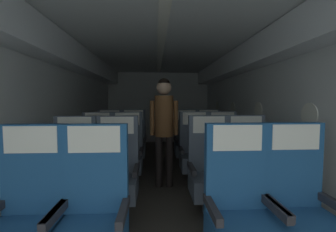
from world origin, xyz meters
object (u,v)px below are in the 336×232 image
at_px(seat_c_right_aisle, 224,153).
at_px(seat_a_right_window, 240,213).
at_px(seat_a_left_window, 27,219).
at_px(seat_d_right_window, 187,142).
at_px(seat_a_left_aisle, 93,218).
at_px(seat_c_right_window, 195,153).
at_px(seat_c_left_window, 97,155).
at_px(seat_b_left_window, 73,175).
at_px(flight_attendant, 164,120).
at_px(seat_b_left_aisle, 117,174).
at_px(seat_d_left_aisle, 133,143).
at_px(seat_d_left_window, 109,143).
at_px(seat_d_right_aisle, 209,142).
at_px(seat_c_left_aisle, 127,154).
at_px(seat_b_right_aisle, 248,172).
at_px(seat_b_right_window, 210,172).
at_px(seat_a_right_aisle, 300,211).

bearing_deg(seat_c_right_aisle, seat_a_right_window, -103.89).
height_order(seat_a_left_window, seat_d_right_window, same).
xyz_separation_m(seat_a_left_aisle, seat_c_right_window, (1.09, 1.92, 0.00)).
bearing_deg(seat_a_right_window, seat_c_left_window, 129.20).
relative_size(seat_b_left_window, flight_attendant, 0.69).
bearing_deg(seat_b_left_aisle, seat_d_left_aisle, 90.01).
bearing_deg(seat_c_right_aisle, seat_c_right_window, 179.37).
distance_m(seat_b_left_window, seat_d_left_aisle, 1.98).
bearing_deg(seat_d_left_window, seat_c_right_window, -30.90).
xyz_separation_m(seat_a_right_window, seat_b_left_aisle, (-1.08, 0.94, 0.00)).
xyz_separation_m(seat_c_right_window, seat_d_right_aisle, (0.46, 0.94, 0.00)).
bearing_deg(seat_c_left_window, seat_d_right_aisle, 25.11).
relative_size(seat_a_left_window, seat_d_right_window, 1.00).
distance_m(seat_c_left_aisle, seat_d_left_aisle, 0.96).
height_order(seat_b_left_window, seat_b_right_aisle, same).
relative_size(seat_b_right_window, seat_c_right_aisle, 1.00).
bearing_deg(seat_a_right_aisle, seat_d_left_aisle, 118.60).
relative_size(seat_d_left_aisle, seat_d_right_aisle, 1.00).
height_order(seat_a_left_window, seat_b_left_window, same).
height_order(seat_a_left_window, seat_b_right_aisle, same).
distance_m(seat_b_right_aisle, seat_b_right_window, 0.46).
bearing_deg(seat_d_right_aisle, seat_d_left_aisle, 179.80).
xyz_separation_m(seat_c_left_window, seat_c_right_window, (1.56, 0.01, 0.00)).
relative_size(seat_c_left_aisle, seat_d_left_window, 1.00).
bearing_deg(seat_b_right_aisle, seat_a_right_aisle, -89.54).
height_order(seat_a_left_aisle, seat_c_right_aisle, same).
xyz_separation_m(seat_a_right_window, seat_d_right_window, (-0.00, 2.86, 0.00)).
bearing_deg(flight_attendant, seat_d_left_window, 150.79).
relative_size(seat_b_left_aisle, seat_d_right_window, 1.00).
bearing_deg(seat_c_right_window, seat_c_right_aisle, -0.63).
bearing_deg(seat_d_left_aisle, seat_c_right_aisle, -31.38).
bearing_deg(seat_d_left_aisle, seat_c_left_window, -116.62).
bearing_deg(seat_a_right_aisle, seat_a_left_aisle, -179.47).
bearing_deg(seat_c_left_window, seat_a_right_aisle, -42.99).
bearing_deg(seat_b_right_aisle, seat_a_right_window, -116.06).
height_order(seat_b_left_window, seat_d_right_window, same).
distance_m(seat_a_left_aisle, seat_d_left_window, 2.89).
distance_m(seat_a_left_window, seat_c_right_aisle, 2.78).
height_order(seat_c_left_window, seat_d_left_aisle, same).
distance_m(seat_c_right_window, seat_d_left_aisle, 1.43).
bearing_deg(seat_b_left_window, seat_b_left_aisle, -0.09).
xyz_separation_m(seat_c_left_aisle, seat_d_right_window, (1.08, 0.95, 0.00)).
height_order(seat_a_left_aisle, seat_a_right_window, same).
xyz_separation_m(seat_a_left_aisle, seat_d_left_window, (-0.47, 2.86, 0.00)).
xyz_separation_m(seat_a_left_window, seat_c_right_aisle, (2.02, 1.91, 0.00)).
distance_m(seat_b_right_aisle, seat_c_right_aisle, 0.96).
height_order(seat_a_right_aisle, seat_b_right_window, same).
distance_m(seat_c_left_window, seat_d_right_window, 1.82).
relative_size(seat_c_right_window, seat_d_right_aisle, 1.00).
bearing_deg(seat_c_left_aisle, seat_d_left_aisle, 89.77).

